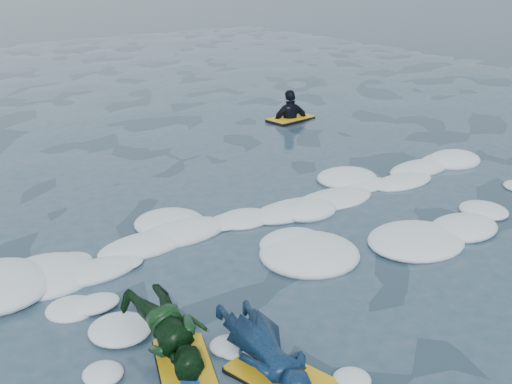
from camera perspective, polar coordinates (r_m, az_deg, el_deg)
ground at (r=7.11m, az=1.35°, el=-8.35°), size 120.00×120.00×0.00m
foam_band at (r=7.85m, az=-3.31°, el=-5.40°), size 12.00×3.10×0.30m
prone_woman_unit at (r=5.73m, az=1.04°, el=-13.98°), size 0.83×1.55×0.38m
prone_child_unit at (r=5.87m, az=-7.43°, el=-12.38°), size 0.87×1.39×0.51m
waiting_rider_unit at (r=13.96m, az=3.07°, el=6.02°), size 1.06×0.65×1.52m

